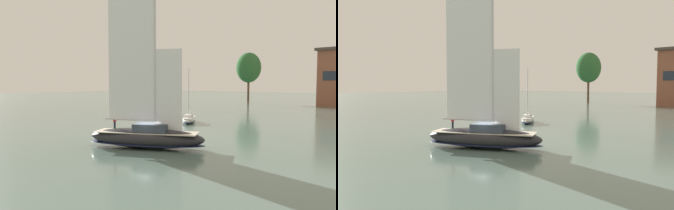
{
  "view_description": "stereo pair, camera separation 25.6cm",
  "coord_description": "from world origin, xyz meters",
  "views": [
    {
      "loc": [
        22.32,
        -20.62,
        6.0
      ],
      "look_at": [
        0.0,
        3.0,
        3.88
      ],
      "focal_mm": 35.0,
      "sensor_mm": 36.0,
      "label": 1
    },
    {
      "loc": [
        22.51,
        -20.44,
        6.0
      ],
      "look_at": [
        0.0,
        3.0,
        3.88
      ],
      "focal_mm": 35.0,
      "sensor_mm": 36.0,
      "label": 2
    }
  ],
  "objects": [
    {
      "name": "sailboat_moored_far_slip",
      "position": [
        -9.73,
        17.99,
        0.57
      ],
      "size": [
        4.65,
        6.07,
        8.38
      ],
      "color": "white",
      "rests_on": "ground"
    },
    {
      "name": "sailboat_main",
      "position": [
        0.02,
        0.01,
        1.2
      ],
      "size": [
        11.35,
        8.08,
        15.39
      ],
      "color": "#232328",
      "rests_on": "ground"
    },
    {
      "name": "tree_shore_left",
      "position": [
        -29.64,
        70.87,
        10.96
      ],
      "size": [
        7.61,
        7.61,
        15.66
      ],
      "color": "#4C3828",
      "rests_on": "ground"
    },
    {
      "name": "ground_plane",
      "position": [
        0.0,
        0.0,
        0.0
      ],
      "size": [
        400.0,
        400.0,
        0.0
      ],
      "primitive_type": "plane",
      "color": "slate"
    }
  ]
}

